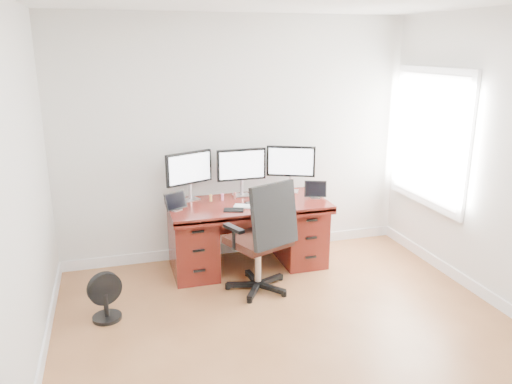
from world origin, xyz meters
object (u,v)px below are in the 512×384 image
object	(u,v)px
desk	(247,232)
office_chair	(261,256)
floor_fan	(105,297)
keyboard	(248,206)
monitor_center	(241,166)

from	to	relation	value
desk	office_chair	distance (m)	0.61
floor_fan	keyboard	size ratio (longest dim) A/B	1.54
floor_fan	monitor_center	size ratio (longest dim) A/B	0.81
monitor_center	keyboard	xyz separation A→B (m)	(-0.05, -0.42, -0.33)
monitor_center	office_chair	bearing A→B (deg)	-92.51
office_chair	floor_fan	size ratio (longest dim) A/B	2.58
floor_fan	keyboard	bearing A→B (deg)	1.06
desk	monitor_center	world-z (taller)	monitor_center
monitor_center	keyboard	world-z (taller)	monitor_center
floor_fan	keyboard	xyz separation A→B (m)	(1.47, 0.56, 0.54)
office_chair	floor_fan	bearing A→B (deg)	162.56
desk	monitor_center	bearing A→B (deg)	90.00
floor_fan	keyboard	world-z (taller)	keyboard
office_chair	keyboard	size ratio (longest dim) A/B	3.99
floor_fan	keyboard	distance (m)	1.66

